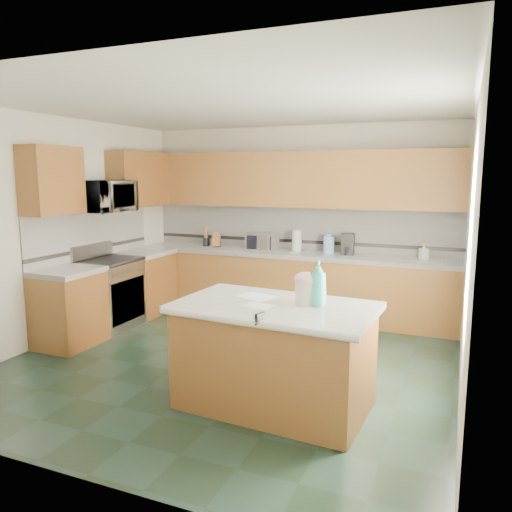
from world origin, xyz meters
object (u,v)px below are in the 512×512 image
at_px(soap_bottle_island, 318,283).
at_px(knife_block, 216,240).
at_px(island_top, 274,307).
at_px(treat_jar, 306,293).
at_px(island_base, 274,359).
at_px(toaster_oven, 262,242).
at_px(coffee_maker, 348,244).

height_order(soap_bottle_island, knife_block, soap_bottle_island).
height_order(island_top, treat_jar, treat_jar).
bearing_deg(island_top, island_base, -176.20).
distance_m(treat_jar, soap_bottle_island, 0.15).
distance_m(island_base, knife_block, 3.54).
xyz_separation_m(island_base, island_top, (0.00, 0.00, 0.46)).
relative_size(island_base, treat_jar, 8.38).
relative_size(island_top, knife_block, 7.71).
xyz_separation_m(island_top, toaster_oven, (-1.26, 2.85, 0.15)).
xyz_separation_m(island_base, soap_bottle_island, (0.35, 0.09, 0.69)).
bearing_deg(island_top, treat_jar, 24.96).
bearing_deg(soap_bottle_island, coffee_maker, 85.45).
height_order(island_base, coffee_maker, coffee_maker).
distance_m(island_top, toaster_oven, 3.12).
bearing_deg(island_base, toaster_oven, 117.68).
xyz_separation_m(treat_jar, knife_block, (-2.26, 2.76, 0.01)).
bearing_deg(coffee_maker, knife_block, 171.86).
relative_size(knife_block, toaster_oven, 0.52).
bearing_deg(treat_jar, island_base, -179.30).
xyz_separation_m(treat_jar, toaster_oven, (-1.51, 2.76, 0.03)).
bearing_deg(coffee_maker, island_base, -98.88).
xyz_separation_m(island_base, knife_block, (-2.01, 2.85, 0.60)).
bearing_deg(island_top, toaster_oven, 117.68).
bearing_deg(knife_block, toaster_oven, -18.59).
relative_size(island_base, toaster_oven, 3.79).
xyz_separation_m(island_top, coffee_maker, (-0.01, 2.88, 0.18)).
height_order(toaster_oven, coffee_maker, coffee_maker).
bearing_deg(treat_jar, island_top, -179.30).
bearing_deg(soap_bottle_island, knife_block, 118.75).
height_order(island_top, knife_block, knife_block).
bearing_deg(toaster_oven, soap_bottle_island, -43.30).
bearing_deg(toaster_oven, knife_block, -163.61).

